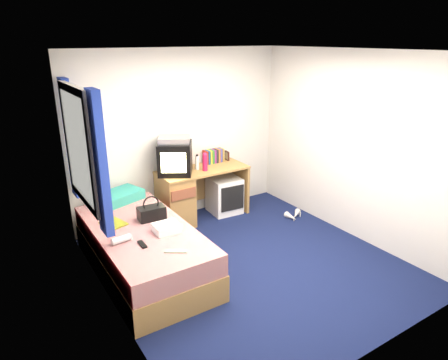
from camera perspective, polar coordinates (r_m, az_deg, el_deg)
ground at (r=4.83m, az=3.63°, el=-11.77°), size 3.40×3.40×0.00m
room_shell at (r=4.26m, az=4.05°, el=5.13°), size 3.40×3.40×3.40m
bed at (r=4.64m, az=-11.40°, el=-9.77°), size 1.01×2.00×0.54m
pillow at (r=5.27m, az=-14.78°, el=-2.31°), size 0.65×0.52×0.12m
desk at (r=5.71m, az=-5.48°, el=-2.11°), size 1.30×0.55×0.75m
storage_cube at (r=6.04m, az=0.04°, el=-2.14°), size 0.47×0.47×0.55m
crt_tv at (r=5.47m, az=-7.01°, el=3.09°), size 0.59×0.58×0.44m
vcr at (r=5.40m, az=-7.12°, el=5.73°), size 0.50×0.46×0.08m
book_row at (r=5.96m, az=-1.52°, el=3.44°), size 0.31×0.13×0.20m
picture_frame at (r=6.09m, az=0.44°, el=3.50°), size 0.03×0.12×0.14m
pink_water_bottle at (r=5.59m, az=-2.74°, el=2.49°), size 0.08×0.08×0.23m
aerosol_can at (r=5.65m, az=-3.85°, el=2.48°), size 0.06×0.06×0.20m
handbag at (r=4.67m, az=-10.32°, el=-4.57°), size 0.32×0.19×0.29m
towel at (r=4.38m, az=-8.22°, el=-6.77°), size 0.27×0.23×0.09m
magazine at (r=4.68m, az=-15.50°, el=-6.00°), size 0.28×0.33×0.01m
water_bottle at (r=4.25m, az=-14.49°, el=-8.21°), size 0.21×0.09×0.07m
colour_swatch_fan at (r=4.00m, az=-6.93°, el=-10.06°), size 0.22×0.17×0.01m
remote_control at (r=4.16m, az=-11.61°, el=-8.98°), size 0.05×0.16×0.02m
window_assembly at (r=4.44m, az=-19.63°, el=4.17°), size 0.11×1.42×1.40m
white_heels at (r=6.00m, az=9.93°, el=-5.01°), size 0.30×0.25×0.09m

